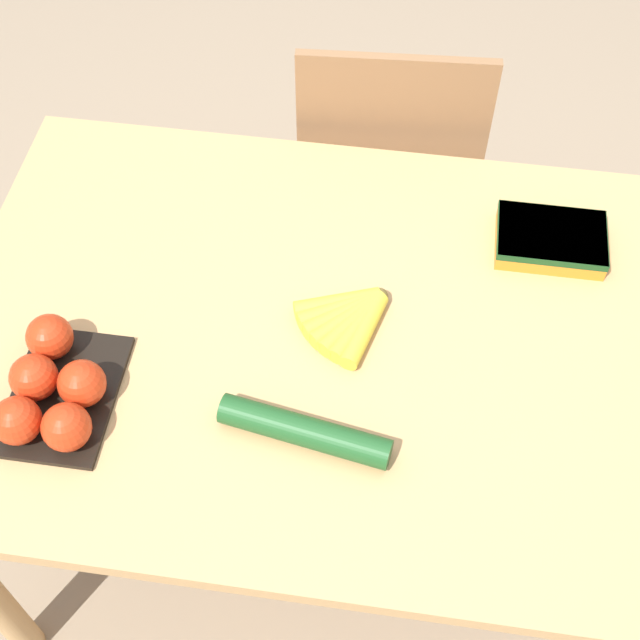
% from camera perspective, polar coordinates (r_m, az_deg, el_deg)
% --- Properties ---
extents(ground_plane, '(12.00, 12.00, 0.00)m').
position_cam_1_polar(ground_plane, '(2.13, 0.00, -12.04)').
color(ground_plane, gray).
extents(dining_table, '(1.26, 0.90, 0.73)m').
position_cam_1_polar(dining_table, '(1.57, 0.00, -2.73)').
color(dining_table, tan).
rests_on(dining_table, ground_plane).
extents(chair, '(0.45, 0.43, 0.90)m').
position_cam_1_polar(chair, '(2.10, 4.31, 9.36)').
color(chair, '#8E6642').
rests_on(chair, ground_plane).
extents(banana_bunch, '(0.16, 0.16, 0.03)m').
position_cam_1_polar(banana_bunch, '(1.49, 1.88, 0.19)').
color(banana_bunch, brown).
rests_on(banana_bunch, dining_table).
extents(tomato_pack, '(0.16, 0.24, 0.09)m').
position_cam_1_polar(tomato_pack, '(1.44, -16.77, -4.27)').
color(tomato_pack, black).
rests_on(tomato_pack, dining_table).
extents(carrot_bag, '(0.19, 0.13, 0.04)m').
position_cam_1_polar(carrot_bag, '(1.64, 14.56, 5.06)').
color(carrot_bag, orange).
rests_on(carrot_bag, dining_table).
extents(cucumber_near, '(0.27, 0.09, 0.05)m').
position_cam_1_polar(cucumber_near, '(1.36, -0.99, -7.13)').
color(cucumber_near, '#1E5123').
rests_on(cucumber_near, dining_table).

